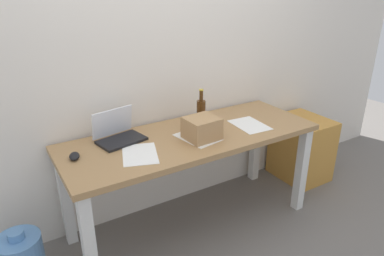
{
  "coord_description": "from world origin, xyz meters",
  "views": [
    {
      "loc": [
        -1.17,
        -1.93,
        1.75
      ],
      "look_at": [
        0.0,
        0.0,
        0.8
      ],
      "focal_mm": 33.13,
      "sensor_mm": 36.0,
      "label": 1
    }
  ],
  "objects_px": {
    "desk": "(192,148)",
    "beer_bottle": "(201,112)",
    "laptop_left": "(118,134)",
    "computer_mouse": "(74,156)",
    "cardboard_box": "(202,128)",
    "filing_cabinet": "(301,148)"
  },
  "relations": [
    {
      "from": "laptop_left",
      "to": "beer_bottle",
      "type": "bearing_deg",
      "value": -7.14
    },
    {
      "from": "beer_bottle",
      "to": "computer_mouse",
      "type": "height_order",
      "value": "beer_bottle"
    },
    {
      "from": "laptop_left",
      "to": "computer_mouse",
      "type": "bearing_deg",
      "value": -160.39
    },
    {
      "from": "cardboard_box",
      "to": "beer_bottle",
      "type": "bearing_deg",
      "value": 58.65
    },
    {
      "from": "desk",
      "to": "cardboard_box",
      "type": "bearing_deg",
      "value": -76.65
    },
    {
      "from": "laptop_left",
      "to": "beer_bottle",
      "type": "distance_m",
      "value": 0.62
    },
    {
      "from": "desk",
      "to": "cardboard_box",
      "type": "relative_size",
      "value": 8.46
    },
    {
      "from": "desk",
      "to": "beer_bottle",
      "type": "xyz_separation_m",
      "value": [
        0.14,
        0.1,
        0.21
      ]
    },
    {
      "from": "beer_bottle",
      "to": "computer_mouse",
      "type": "xyz_separation_m",
      "value": [
        -0.93,
        -0.04,
        -0.09
      ]
    },
    {
      "from": "desk",
      "to": "filing_cabinet",
      "type": "distance_m",
      "value": 1.3
    },
    {
      "from": "beer_bottle",
      "to": "desk",
      "type": "bearing_deg",
      "value": -143.71
    },
    {
      "from": "computer_mouse",
      "to": "filing_cabinet",
      "type": "height_order",
      "value": "computer_mouse"
    },
    {
      "from": "laptop_left",
      "to": "beer_bottle",
      "type": "xyz_separation_m",
      "value": [
        0.61,
        -0.08,
        0.06
      ]
    },
    {
      "from": "beer_bottle",
      "to": "filing_cabinet",
      "type": "height_order",
      "value": "beer_bottle"
    },
    {
      "from": "desk",
      "to": "cardboard_box",
      "type": "height_order",
      "value": "cardboard_box"
    },
    {
      "from": "laptop_left",
      "to": "filing_cabinet",
      "type": "distance_m",
      "value": 1.79
    },
    {
      "from": "beer_bottle",
      "to": "laptop_left",
      "type": "bearing_deg",
      "value": 172.86
    },
    {
      "from": "desk",
      "to": "beer_bottle",
      "type": "distance_m",
      "value": 0.27
    },
    {
      "from": "filing_cabinet",
      "to": "beer_bottle",
      "type": "bearing_deg",
      "value": 179.1
    },
    {
      "from": "cardboard_box",
      "to": "filing_cabinet",
      "type": "xyz_separation_m",
      "value": [
        1.23,
        0.18,
        -0.54
      ]
    },
    {
      "from": "beer_bottle",
      "to": "filing_cabinet",
      "type": "relative_size",
      "value": 0.48
    },
    {
      "from": "computer_mouse",
      "to": "cardboard_box",
      "type": "height_order",
      "value": "cardboard_box"
    }
  ]
}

